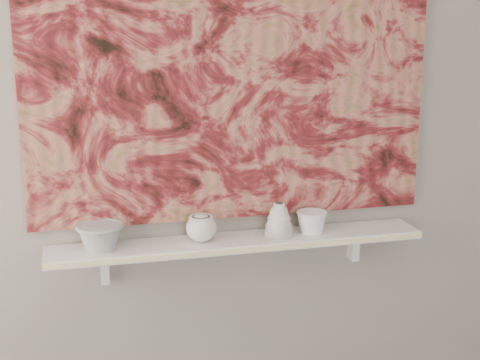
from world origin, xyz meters
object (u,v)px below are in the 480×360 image
object	(u,v)px
cup_cream	(201,228)
bowl_grey	(100,236)
shelf	(239,242)
painting	(233,71)
bowl_white	(312,222)
bell_vessel	(279,219)

from	to	relation	value
cup_cream	bowl_grey	bearing A→B (deg)	180.00
shelf	cup_cream	world-z (taller)	cup_cream
painting	bowl_white	size ratio (longest dim) A/B	12.83
painting	cup_cream	bearing A→B (deg)	-150.19
shelf	painting	distance (m)	0.63
cup_cream	bell_vessel	size ratio (longest dim) A/B	0.89
bowl_grey	cup_cream	distance (m)	0.36
bowl_grey	painting	bearing A→B (deg)	9.10
shelf	bowl_grey	distance (m)	0.51
bowl_white	cup_cream	bearing A→B (deg)	180.00
shelf	painting	size ratio (longest dim) A/B	0.93
shelf	bowl_grey	bearing A→B (deg)	180.00
bell_vessel	bowl_white	world-z (taller)	bell_vessel
bowl_grey	bowl_white	distance (m)	0.79
painting	cup_cream	distance (m)	0.58
painting	bowl_grey	world-z (taller)	painting
shelf	bowl_white	size ratio (longest dim) A/B	11.97
shelf	bell_vessel	world-z (taller)	bell_vessel
shelf	painting	xyz separation A→B (m)	(0.00, 0.08, 0.62)
bowl_white	bowl_grey	bearing A→B (deg)	180.00
shelf	painting	bearing A→B (deg)	90.00
shelf	cup_cream	distance (m)	0.16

